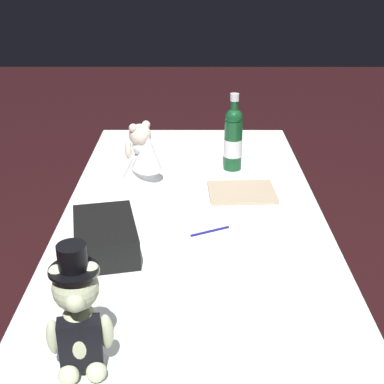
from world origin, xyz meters
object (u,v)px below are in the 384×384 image
at_px(gift_case_black, 104,236).
at_px(guestbook, 241,192).
at_px(teddy_bear_groom, 77,319).
at_px(signing_pen, 210,231).
at_px(teddy_bear_bride, 142,155).
at_px(champagne_bottle, 233,138).

distance_m(gift_case_black, guestbook, 0.62).
bearing_deg(teddy_bear_groom, guestbook, 154.71).
relative_size(teddy_bear_groom, guestbook, 1.23).
bearing_deg(signing_pen, teddy_bear_bride, -149.49).
bearing_deg(teddy_bear_groom, champagne_bottle, 160.58).
bearing_deg(teddy_bear_groom, signing_pen, 153.65).
height_order(teddy_bear_groom, champagne_bottle, champagne_bottle).
bearing_deg(champagne_bottle, signing_pen, -10.90).
relative_size(teddy_bear_bride, gift_case_black, 0.74).
bearing_deg(teddy_bear_bride, guestbook, 69.12).
xyz_separation_m(signing_pen, guestbook, (-0.30, 0.13, 0.00)).
bearing_deg(gift_case_black, guestbook, 131.78).
xyz_separation_m(teddy_bear_groom, gift_case_black, (-0.51, -0.02, -0.08)).
relative_size(teddy_bear_bride, signing_pen, 1.75).
height_order(teddy_bear_bride, signing_pen, teddy_bear_bride).
distance_m(teddy_bear_bride, signing_pen, 0.53).
relative_size(teddy_bear_groom, champagne_bottle, 0.96).
bearing_deg(teddy_bear_groom, gift_case_black, -177.25).
relative_size(champagne_bottle, signing_pen, 2.40).
height_order(signing_pen, guestbook, guestbook).
bearing_deg(guestbook, teddy_bear_bride, -113.51).
bearing_deg(guestbook, teddy_bear_groom, -27.92).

